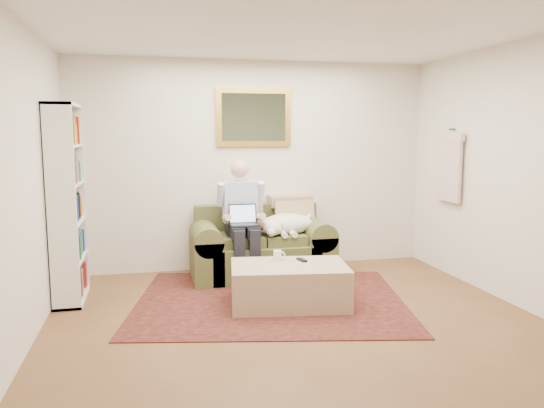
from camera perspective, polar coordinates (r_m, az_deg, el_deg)
name	(u,v)px	position (r m, az deg, el deg)	size (l,w,h in m)	color
room_shell	(300,181)	(4.60, 3.07, 2.51)	(4.51, 5.00, 2.61)	brown
rug	(270,300)	(5.53, -0.20, -10.32)	(2.70, 2.16, 0.01)	black
sofa	(261,252)	(6.39, -1.18, -5.21)	(1.66, 0.84, 0.99)	brown
seated_man	(243,221)	(6.12, -3.18, -1.88)	(0.55, 0.78, 1.39)	#8C9AD8
laptop	(244,219)	(6.05, -3.08, -1.67)	(0.32, 0.25, 0.23)	black
sleeping_dog	(287,224)	(6.31, 1.61, -2.16)	(0.68, 0.43, 0.25)	white
ottoman	(289,285)	(5.34, 1.85, -8.69)	(1.14, 0.73, 0.42)	tan
coffee_mug	(277,255)	(5.46, 0.59, -5.54)	(0.08, 0.08, 0.10)	white
tv_remote	(302,260)	(5.44, 3.22, -6.02)	(0.05, 0.15, 0.02)	black
bookshelf	(67,204)	(5.76, -21.18, 0.05)	(0.28, 0.80, 2.00)	white
wall_mirror	(254,117)	(6.65, -1.98, 9.31)	(0.94, 0.04, 0.72)	gold
hanging_shirt	(449,163)	(6.63, 18.52, 4.16)	(0.06, 0.52, 0.90)	beige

